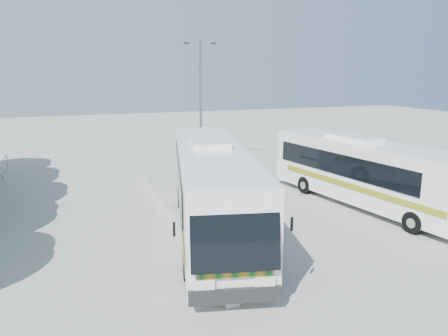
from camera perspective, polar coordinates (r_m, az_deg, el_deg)
name	(u,v)px	position (r m, az deg, el deg)	size (l,w,h in m)	color
ground	(233,226)	(18.36, 1.12, -7.60)	(100.00, 100.00, 0.00)	#9D9D98
kerb_divider	(168,216)	(19.52, -7.37, -6.22)	(0.40, 16.00, 0.15)	#B2B2AD
coach_main	(212,187)	(17.13, -1.55, -2.47)	(5.19, 12.65, 3.44)	white
coach_adjacent	(366,172)	(21.56, 18.08, -0.46)	(3.99, 11.35, 3.09)	white
lamppost	(201,99)	(28.22, -3.07, 8.99)	(1.98, 0.75, 8.25)	gray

